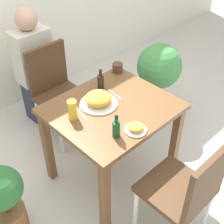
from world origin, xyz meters
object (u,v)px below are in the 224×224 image
sauce_bottle (116,128)px  person_figure (35,68)px  potted_plant_right (158,74)px  side_plate (136,128)px  chair_far (57,89)px  condiment_bottle (101,81)px  chair_near (187,190)px  food_plate (98,99)px  drink_cup (117,68)px  juice_glass (72,110)px  potted_plant_left (4,198)px

sauce_bottle → person_figure: person_figure is taller
sauce_bottle → potted_plant_right: bearing=25.3°
side_plate → person_figure: person_figure is taller
chair_far → condiment_bottle: 0.62m
chair_near → food_plate: chair_near is taller
food_plate → drink_cup: size_ratio=3.23×
juice_glass → condiment_bottle: size_ratio=0.84×
condiment_bottle → potted_plant_right: condiment_bottle is taller
chair_far → food_plate: 0.74m
condiment_bottle → person_figure: person_figure is taller
chair_far → drink_cup: 0.63m
person_figure → sauce_bottle: bearing=-99.6°
condiment_bottle → potted_plant_left: bearing=-174.3°
chair_near → potted_plant_right: bearing=-133.1°
sauce_bottle → potted_plant_right: size_ratio=0.21×
drink_cup → condiment_bottle: (-0.27, -0.09, 0.03)m
side_plate → potted_plant_right: 1.15m
potted_plant_right → side_plate: bearing=-149.4°
chair_far → potted_plant_left: bearing=-145.4°
side_plate → chair_near: bearing=-87.0°
condiment_bottle → potted_plant_left: (-0.99, -0.10, -0.45)m
sauce_bottle → condiment_bottle: 0.57m
food_plate → juice_glass: (-0.24, 0.00, 0.03)m
chair_near → chair_far: bearing=-93.0°
chair_near → drink_cup: chair_near is taller
juice_glass → potted_plant_right: 1.23m
food_plate → sauce_bottle: (-0.15, -0.33, 0.02)m
chair_far → sauce_bottle: sauce_bottle is taller
condiment_bottle → potted_plant_left: size_ratio=0.28×
side_plate → drink_cup: drink_cup is taller
potted_plant_left → person_figure: person_figure is taller
drink_cup → condiment_bottle: condiment_bottle is taller
food_plate → condiment_bottle: size_ratio=1.60×
sauce_bottle → person_figure: size_ratio=0.15×
juice_glass → person_figure: bearing=72.7°
potted_plant_left → potted_plant_right: bearing=4.4°
chair_far → food_plate: size_ratio=3.20×
chair_near → food_plate: size_ratio=3.20×
juice_glass → chair_far: bearing=64.9°
juice_glass → chair_near: bearing=-73.8°
juice_glass → side_plate: bearing=-60.9°
sauce_bottle → side_plate: bearing=-22.9°
food_plate → side_plate: food_plate is taller
drink_cup → juice_glass: (-0.66, -0.23, 0.03)m
chair_far → juice_glass: bearing=-115.1°
sauce_bottle → condiment_bottle: (0.30, 0.48, 0.00)m
food_plate → side_plate: 0.39m
sauce_bottle → potted_plant_right: (1.09, 0.52, -0.29)m
food_plate → person_figure: (0.08, 1.03, -0.21)m
food_plate → juice_glass: 0.24m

